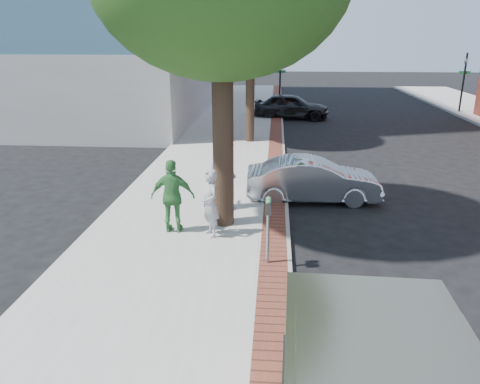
# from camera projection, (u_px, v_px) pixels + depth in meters

# --- Properties ---
(ground) EXTENTS (120.00, 120.00, 0.00)m
(ground) POSITION_uv_depth(u_px,v_px,m) (242.00, 262.00, 10.38)
(ground) COLOR black
(ground) RESTS_ON ground
(sidewalk) EXTENTS (5.00, 60.00, 0.15)m
(sidewalk) POSITION_uv_depth(u_px,v_px,m) (218.00, 164.00, 18.03)
(sidewalk) COLOR #9E9991
(sidewalk) RESTS_ON ground
(brick_strip) EXTENTS (0.60, 60.00, 0.01)m
(brick_strip) POSITION_uv_depth(u_px,v_px,m) (275.00, 163.00, 17.84)
(brick_strip) COLOR brown
(brick_strip) RESTS_ON sidewalk
(curb) EXTENTS (0.10, 60.00, 0.15)m
(curb) POSITION_uv_depth(u_px,v_px,m) (284.00, 166.00, 17.84)
(curb) COLOR gray
(curb) RESTS_ON ground
(office_base) EXTENTS (18.20, 22.20, 4.00)m
(office_base) POSITION_uv_depth(u_px,v_px,m) (73.00, 80.00, 31.50)
(office_base) COLOR gray
(office_base) RESTS_ON ground
(signal_near) EXTENTS (0.70, 0.15, 3.80)m
(signal_near) POSITION_uv_depth(u_px,v_px,m) (280.00, 77.00, 30.41)
(signal_near) COLOR black
(signal_near) RESTS_ON ground
(signal_far) EXTENTS (0.70, 0.15, 3.80)m
(signal_far) POSITION_uv_depth(u_px,v_px,m) (464.00, 78.00, 29.57)
(signal_far) COLOR black
(signal_far) RESTS_ON ground
(tree_far) EXTENTS (4.80, 4.80, 7.14)m
(tree_far) POSITION_uv_depth(u_px,v_px,m) (251.00, 23.00, 20.09)
(tree_far) COLOR black
(tree_far) RESTS_ON sidewalk
(parking_meter) EXTENTS (0.12, 0.32, 1.47)m
(parking_meter) POSITION_uv_depth(u_px,v_px,m) (268.00, 217.00, 9.69)
(parking_meter) COLOR gray
(parking_meter) RESTS_ON sidewalk
(person_gray) EXTENTS (0.64, 0.72, 1.66)m
(person_gray) POSITION_uv_depth(u_px,v_px,m) (210.00, 203.00, 11.14)
(person_gray) COLOR #9C9DA1
(person_gray) RESTS_ON sidewalk
(person_officer) EXTENTS (1.13, 1.14, 1.85)m
(person_officer) POSITION_uv_depth(u_px,v_px,m) (223.00, 175.00, 13.06)
(person_officer) COLOR #88A4D2
(person_officer) RESTS_ON sidewalk
(person_green) EXTENTS (1.08, 0.48, 1.83)m
(person_green) POSITION_uv_depth(u_px,v_px,m) (173.00, 196.00, 11.37)
(person_green) COLOR #3B833F
(person_green) RESTS_ON sidewalk
(sedan_silver) EXTENTS (4.04, 1.54, 1.31)m
(sedan_silver) POSITION_uv_depth(u_px,v_px,m) (313.00, 180.00, 14.07)
(sedan_silver) COLOR silver
(sedan_silver) RESTS_ON ground
(bg_car) EXTENTS (4.62, 2.18, 1.53)m
(bg_car) POSITION_uv_depth(u_px,v_px,m) (291.00, 106.00, 28.22)
(bg_car) COLOR black
(bg_car) RESTS_ON ground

